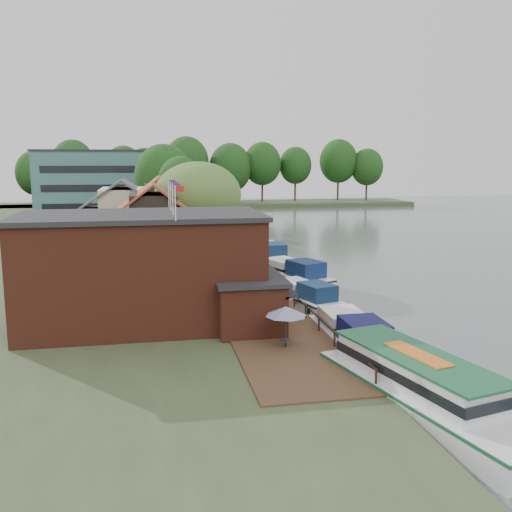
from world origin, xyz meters
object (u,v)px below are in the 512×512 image
umbrella_2 (269,297)px  cruiser_2 (293,271)px  cruiser_0 (352,332)px  cruiser_3 (269,252)px  cottage_b (124,220)px  umbrella_3 (269,291)px  umbrella_4 (258,275)px  tour_boat (425,387)px  cottage_a (154,231)px  umbrella_0 (286,327)px  pub (173,268)px  cottage_c (160,212)px  umbrella_1 (279,307)px  willow (198,214)px  cruiser_1 (305,293)px  swan (415,368)px  hotel_block (110,184)px

umbrella_2 → cruiser_2: umbrella_2 is taller
cruiser_0 → cruiser_3: cruiser_3 is taller
cottage_b → umbrella_3: bearing=-64.6°
umbrella_4 → umbrella_3: bearing=-93.6°
cruiser_0 → tour_boat: size_ratio=0.80×
cottage_b → umbrella_4: cottage_b is taller
cottage_a → umbrella_0: 22.85m
cottage_a → tour_boat: (11.62, -29.09, -3.84)m
pub → umbrella_3: pub is taller
cottage_b → cottage_c: size_ratio=1.13×
umbrella_1 → umbrella_4: bearing=86.3°
cottage_a → umbrella_0: (6.94, -21.56, -2.96)m
cottage_b → cruiser_2: cottage_b is taller
willow → umbrella_3: willow is taller
cottage_c → cruiser_2: size_ratio=0.80×
willow → tour_boat: 35.16m
cottage_c → cruiser_0: bearing=-75.0°
cottage_a → cruiser_1: size_ratio=0.92×
cruiser_0 → cruiser_2: bearing=86.4°
willow → swan: willow is taller
tour_boat → umbrella_2: bearing=92.6°
umbrella_2 → tour_boat: size_ratio=0.18×
pub → cruiser_0: pub is taller
cruiser_2 → umbrella_4: bearing=-147.6°
tour_boat → umbrella_0: bearing=108.6°
umbrella_3 → cruiser_1: umbrella_3 is taller
cottage_b → umbrella_1: (10.56, -27.25, -2.96)m
umbrella_0 → umbrella_3: bearing=84.0°
hotel_block → cruiser_2: (19.70, -57.15, -5.85)m
cruiser_1 → cruiser_3: 19.23m
umbrella_4 → tour_boat: size_ratio=0.18×
cruiser_0 → cruiser_2: (1.23, 18.90, 0.03)m
umbrella_2 → cruiser_3: bearing=77.7°
pub → willow: size_ratio=1.92×
pub → cottage_a: cottage_a is taller
hotel_block → willow: 52.29m
umbrella_4 → tour_boat: bearing=-81.3°
cottage_b → cruiser_2: 19.66m
cottage_a → swan: bearing=-60.2°
cruiser_2 → cruiser_1: bearing=-117.6°
cottage_b → cruiser_3: (15.79, -0.06, -3.94)m
cruiser_1 → cruiser_3: cruiser_3 is taller
swan → cottage_c: bearing=106.5°
cottage_c → umbrella_2: (6.47, -33.48, -2.96)m
willow → cruiser_3: bearing=30.8°
cottage_a → cruiser_1: 15.35m
swan → cruiser_2: bearing=92.6°
hotel_block → umbrella_1: hotel_block is taller
umbrella_3 → umbrella_2: bearing=-102.9°
cottage_b → swan: bearing=-63.8°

